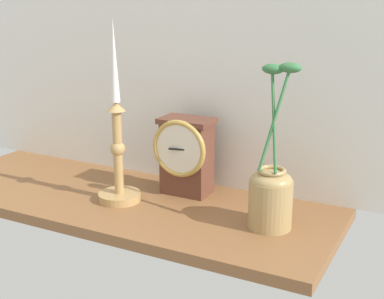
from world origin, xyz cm
name	(u,v)px	position (x,y,z in cm)	size (l,w,h in cm)	color
ground_plane	(122,202)	(0.00, 0.00, -1.20)	(100.00, 36.00, 2.40)	brown
back_wall	(160,49)	(0.00, 18.50, 32.50)	(120.00, 2.00, 65.00)	white
mantel_clock	(186,155)	(12.26, 8.91, 9.63)	(13.40, 9.05, 18.57)	brown
candlestick_tall_left	(118,152)	(0.85, -1.89, 11.45)	(9.77, 9.77, 40.73)	tan
brass_vase_jar	(272,190)	(36.25, 0.45, 7.74)	(8.86, 8.86, 33.04)	tan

